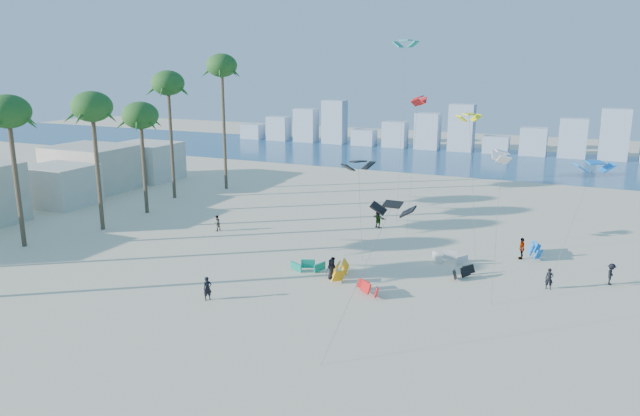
% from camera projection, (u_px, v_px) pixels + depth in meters
% --- Properties ---
extents(ground, '(220.00, 220.00, 0.00)m').
position_uv_depth(ground, '(166.00, 334.00, 35.80)').
color(ground, beige).
rests_on(ground, ground).
extents(ocean, '(220.00, 220.00, 0.00)m').
position_uv_depth(ocean, '(440.00, 158.00, 99.57)').
color(ocean, navy).
rests_on(ocean, ground).
extents(kitesurfer_near, '(0.67, 0.72, 1.66)m').
position_uv_depth(kitesurfer_near, '(208.00, 289.00, 40.73)').
color(kitesurfer_near, black).
rests_on(kitesurfer_near, ground).
extents(kitesurfer_mid, '(0.93, 0.97, 1.57)m').
position_uv_depth(kitesurfer_mid, '(333.00, 267.00, 45.09)').
color(kitesurfer_mid, gray).
rests_on(kitesurfer_mid, ground).
extents(kitesurfers_far, '(35.07, 15.91, 1.83)m').
position_uv_depth(kitesurfers_far, '(422.00, 242.00, 51.14)').
color(kitesurfers_far, black).
rests_on(kitesurfers_far, ground).
extents(grounded_kites, '(17.99, 16.58, 1.02)m').
position_uv_depth(grounded_kites, '(415.00, 265.00, 46.50)').
color(grounded_kites, '#0C9277').
rests_on(grounded_kites, ground).
extents(flying_kites, '(29.60, 35.82, 18.48)m').
position_uv_depth(flying_kites, '(492.00, 141.00, 46.36)').
color(flying_kites, black).
rests_on(flying_kites, ground).
extents(palm_row, '(7.57, 44.80, 16.82)m').
position_uv_depth(palm_row, '(85.00, 105.00, 55.68)').
color(palm_row, brown).
rests_on(palm_row, ground).
extents(beachfront_buildings, '(11.50, 43.00, 6.00)m').
position_uv_depth(beachfront_buildings, '(40.00, 182.00, 66.93)').
color(beachfront_buildings, beige).
rests_on(beachfront_buildings, ground).
extents(distant_skyline, '(85.00, 3.00, 8.40)m').
position_uv_depth(distant_skyline, '(447.00, 133.00, 108.15)').
color(distant_skyline, '#9EADBF').
rests_on(distant_skyline, ground).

